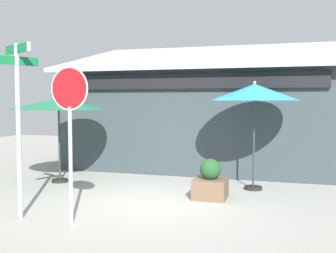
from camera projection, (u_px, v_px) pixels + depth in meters
ground_plane at (153, 205)px, 8.89m from camera, size 28.00×28.00×0.10m
cafe_building at (203, 117)px, 13.98m from camera, size 8.88×5.31×4.41m
street_sign_post at (18, 113)px, 7.57m from camera, size 0.84×0.78×3.30m
stop_sign at (70, 115)px, 7.21m from camera, size 0.77×0.09×2.84m
patio_umbrella_forest_green_left at (59, 104)px, 10.99m from camera, size 2.61×2.61×2.37m
patio_umbrella_teal_center at (254, 93)px, 10.03m from camera, size 2.19×2.19×2.72m
sidewalk_planter at (210, 182)px, 9.24m from camera, size 0.74×0.74×0.91m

